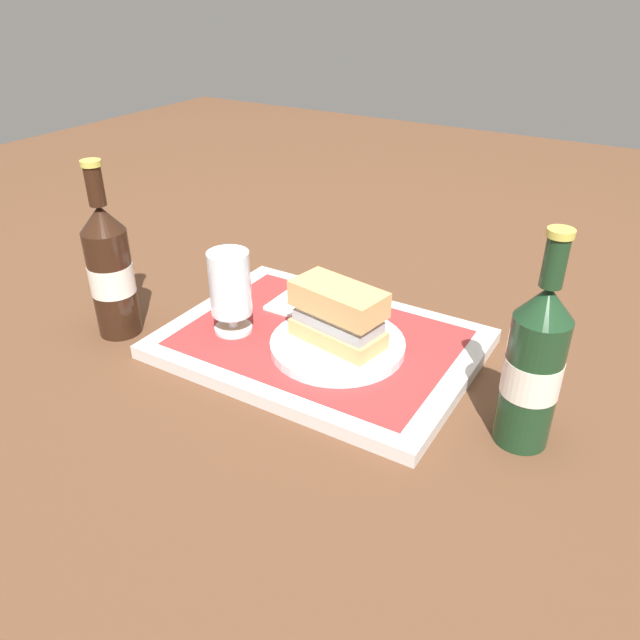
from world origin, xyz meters
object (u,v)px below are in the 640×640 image
(sandwich, at_px, (336,313))
(second_bottle, at_px, (534,366))
(plate, at_px, (338,345))
(beer_bottle, at_px, (110,270))
(beer_glass, at_px, (230,289))

(sandwich, bearing_deg, second_bottle, -176.52)
(plate, height_order, beer_bottle, beer_bottle)
(sandwich, distance_m, second_bottle, 0.27)
(beer_bottle, bearing_deg, beer_glass, -159.28)
(sandwich, relative_size, beer_glass, 1.11)
(beer_bottle, xyz_separation_m, second_bottle, (-0.60, -0.07, 0.00))
(plate, distance_m, beer_glass, 0.17)
(beer_bottle, bearing_deg, plate, -163.36)
(plate, height_order, beer_glass, beer_glass)
(plate, distance_m, sandwich, 0.05)
(beer_glass, bearing_deg, sandwich, -167.50)
(sandwich, bearing_deg, beer_bottle, 27.03)
(beer_glass, distance_m, beer_bottle, 0.18)
(beer_glass, height_order, second_bottle, second_bottle)
(beer_glass, xyz_separation_m, beer_bottle, (0.17, 0.06, 0.02))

